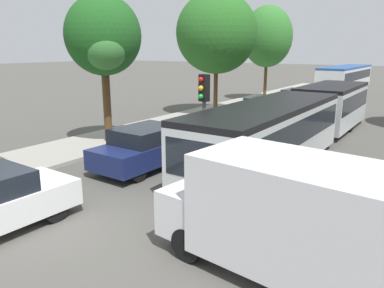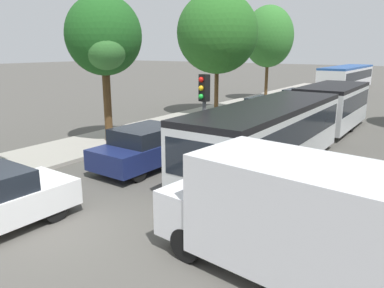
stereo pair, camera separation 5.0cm
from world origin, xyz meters
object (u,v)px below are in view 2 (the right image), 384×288
at_px(traffic_light, 204,101).
at_px(tree_left_mid, 104,38).
at_px(queued_car_green, 265,109).
at_px(white_van, 293,216).
at_px(queued_car_graphite, 297,99).
at_px(queued_car_red, 223,126).
at_px(articulated_bus, 301,118).
at_px(tree_left_far, 219,35).
at_px(queued_car_navy, 148,147).
at_px(tree_left_distant, 268,37).
at_px(city_bus_rear, 347,77).

xyz_separation_m(traffic_light, tree_left_mid, (-5.67, 0.95, 2.17)).
distance_m(queued_car_green, white_van, 16.13).
bearing_deg(queued_car_green, queued_car_graphite, 1.69).
height_order(queued_car_graphite, traffic_light, traffic_light).
bearing_deg(queued_car_red, traffic_light, -156.77).
height_order(queued_car_red, white_van, white_van).
bearing_deg(white_van, queued_car_green, -58.62).
bearing_deg(articulated_bus, tree_left_far, -126.47).
height_order(queued_car_navy, queued_car_green, queued_car_navy).
bearing_deg(queued_car_navy, queued_car_green, 2.80).
distance_m(articulated_bus, queued_car_green, 6.65).
xyz_separation_m(queued_car_navy, tree_left_mid, (-3.72, 1.62, 3.90)).
bearing_deg(tree_left_far, tree_left_mid, -91.36).
relative_size(queued_car_green, queued_car_graphite, 1.02).
bearing_deg(queued_car_navy, traffic_light, -69.31).
height_order(tree_left_mid, tree_left_far, tree_left_far).
bearing_deg(traffic_light, tree_left_far, -137.45).
distance_m(queued_car_graphite, traffic_light, 16.32).
bearing_deg(queued_car_navy, queued_car_graphite, 2.41).
bearing_deg(queued_car_graphite, queued_car_navy, -177.59).
height_order(queued_car_green, tree_left_far, tree_left_far).
bearing_deg(tree_left_mid, tree_left_far, 88.64).
distance_m(queued_car_green, traffic_light, 10.59).
bearing_deg(tree_left_mid, queued_car_red, 41.94).
height_order(queued_car_navy, tree_left_mid, tree_left_mid).
relative_size(queued_car_red, queued_car_green, 0.97).
bearing_deg(traffic_light, white_van, 61.97).
bearing_deg(traffic_light, tree_left_distant, -148.26).
bearing_deg(queued_car_graphite, queued_car_green, -178.31).
relative_size(articulated_bus, traffic_light, 4.71).
bearing_deg(queued_car_graphite, tree_left_distant, 55.62).
xyz_separation_m(white_van, traffic_light, (-4.73, 4.36, 1.26)).
height_order(queued_car_green, tree_left_mid, tree_left_mid).
bearing_deg(tree_left_far, city_bus_rear, 79.87).
bearing_deg(queued_car_graphite, white_van, -159.66).
distance_m(queued_car_green, tree_left_mid, 10.66).
distance_m(queued_car_navy, white_van, 7.65).
xyz_separation_m(queued_car_graphite, tree_left_distant, (-3.59, 2.61, 4.45)).
height_order(queued_car_green, traffic_light, traffic_light).
bearing_deg(tree_left_distant, traffic_light, -72.90).
relative_size(city_bus_rear, queued_car_graphite, 2.88).
relative_size(queued_car_red, queued_car_graphite, 0.99).
bearing_deg(articulated_bus, traffic_light, -19.88).
bearing_deg(tree_left_far, queued_car_navy, -72.31).
xyz_separation_m(city_bus_rear, queued_car_navy, (-0.04, -30.74, -0.67)).
bearing_deg(queued_car_red, tree_left_far, 34.03).
relative_size(queued_car_green, white_van, 0.80).
relative_size(white_van, tree_left_mid, 0.80).
distance_m(white_van, tree_left_distant, 25.62).
xyz_separation_m(queued_car_navy, tree_left_distant, (-3.80, 19.36, 4.38)).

